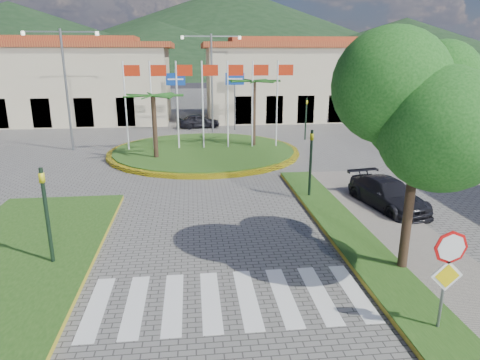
{
  "coord_description": "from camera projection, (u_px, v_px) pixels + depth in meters",
  "views": [
    {
      "loc": [
        -0.75,
        -6.17,
        6.37
      ],
      "look_at": [
        0.85,
        8.0,
        2.19
      ],
      "focal_mm": 32.0,
      "sensor_mm": 36.0,
      "label": 1
    }
  ],
  "objects": [
    {
      "name": "sidewalk_right",
      "position": [
        480.0,
        327.0,
        10.29
      ],
      "size": [
        4.0,
        28.0,
        0.15
      ],
      "primitive_type": "cube",
      "color": "gray",
      "rests_on": "ground"
    },
    {
      "name": "verge_right",
      "position": [
        433.0,
        330.0,
        10.16
      ],
      "size": [
        1.6,
        28.0,
        0.18
      ],
      "primitive_type": "cube",
      "color": "#214B15",
      "rests_on": "ground"
    },
    {
      "name": "median_left",
      "position": [
        3.0,
        274.0,
        12.76
      ],
      "size": [
        5.0,
        14.0,
        0.18
      ],
      "primitive_type": "cube",
      "color": "#214B15",
      "rests_on": "ground"
    },
    {
      "name": "crosswalk",
      "position": [
        225.0,
        299.0,
        11.57
      ],
      "size": [
        8.0,
        3.0,
        0.01
      ],
      "primitive_type": "cube",
      "color": "silver",
      "rests_on": "ground"
    },
    {
      "name": "roundabout_island",
      "position": [
        204.0,
        151.0,
        28.69
      ],
      "size": [
        12.7,
        12.7,
        6.0
      ],
      "color": "yellow",
      "rests_on": "ground"
    },
    {
      "name": "stop_sign",
      "position": [
        448.0,
        266.0,
        9.66
      ],
      "size": [
        0.8,
        0.11,
        2.65
      ],
      "color": "slate",
      "rests_on": "ground"
    },
    {
      "name": "deciduous_tree",
      "position": [
        421.0,
        100.0,
        11.66
      ],
      "size": [
        3.6,
        3.6,
        6.8
      ],
      "color": "black",
      "rests_on": "ground"
    },
    {
      "name": "traffic_light_left",
      "position": [
        46.0,
        208.0,
        12.85
      ],
      "size": [
        0.15,
        0.18,
        3.2
      ],
      "color": "black",
      "rests_on": "ground"
    },
    {
      "name": "traffic_light_right",
      "position": [
        311.0,
        158.0,
        19.14
      ],
      "size": [
        0.15,
        0.18,
        3.2
      ],
      "color": "black",
      "rests_on": "ground"
    },
    {
      "name": "traffic_light_far",
      "position": [
        306.0,
        115.0,
        32.86
      ],
      "size": [
        0.18,
        0.15,
        3.2
      ],
      "color": "black",
      "rests_on": "ground"
    },
    {
      "name": "direction_sign_west",
      "position": [
        176.0,
        90.0,
        36.08
      ],
      "size": [
        1.6,
        0.14,
        5.2
      ],
      "color": "slate",
      "rests_on": "ground"
    },
    {
      "name": "direction_sign_east",
      "position": [
        235.0,
        89.0,
        36.62
      ],
      "size": [
        1.6,
        0.14,
        5.2
      ],
      "color": "slate",
      "rests_on": "ground"
    },
    {
      "name": "street_lamp_centre",
      "position": [
        212.0,
        78.0,
        35.2
      ],
      "size": [
        4.8,
        0.16,
        8.0
      ],
      "color": "slate",
      "rests_on": "ground"
    },
    {
      "name": "street_lamp_west",
      "position": [
        66.0,
        84.0,
        28.41
      ],
      "size": [
        4.8,
        0.16,
        8.0
      ],
      "color": "slate",
      "rests_on": "ground"
    },
    {
      "name": "building_left",
      "position": [
        53.0,
        81.0,
        41.38
      ],
      "size": [
        23.32,
        9.54,
        8.05
      ],
      "color": "beige",
      "rests_on": "ground"
    },
    {
      "name": "building_right",
      "position": [
        296.0,
        80.0,
        43.97
      ],
      "size": [
        19.08,
        9.54,
        8.05
      ],
      "color": "beige",
      "rests_on": "ground"
    },
    {
      "name": "hill_far_west",
      "position": [
        13.0,
        39.0,
        132.21
      ],
      "size": [
        140.0,
        140.0,
        22.0
      ],
      "primitive_type": "cone",
      "color": "black",
      "rests_on": "ground"
    },
    {
      "name": "hill_far_mid",
      "position": [
        232.0,
        30.0,
        157.7
      ],
      "size": [
        180.0,
        180.0,
        30.0
      ],
      "primitive_type": "cone",
      "color": "black",
      "rests_on": "ground"
    },
    {
      "name": "hill_far_east",
      "position": [
        404.0,
        46.0,
        141.48
      ],
      "size": [
        120.0,
        120.0,
        18.0
      ],
      "primitive_type": "cone",
      "color": "black",
      "rests_on": "ground"
    },
    {
      "name": "hill_near_back",
      "position": [
        159.0,
        49.0,
        128.37
      ],
      "size": [
        110.0,
        110.0,
        16.0
      ],
      "primitive_type": "cone",
      "color": "black",
      "rests_on": "ground"
    },
    {
      "name": "white_van",
      "position": [
        66.0,
        118.0,
        40.87
      ],
      "size": [
        4.07,
        2.48,
        1.05
      ],
      "primitive_type": "imported",
      "rotation": [
        0.0,
        0.0,
        1.37
      ],
      "color": "white",
      "rests_on": "ground"
    },
    {
      "name": "car_dark_a",
      "position": [
        199.0,
        121.0,
        38.63
      ],
      "size": [
        3.86,
        2.02,
        1.25
      ],
      "primitive_type": "imported",
      "rotation": [
        0.0,
        0.0,
        1.72
      ],
      "color": "black",
      "rests_on": "ground"
    },
    {
      "name": "car_dark_b",
      "position": [
        307.0,
        116.0,
        41.52
      ],
      "size": [
        4.14,
        1.91,
        1.32
      ],
      "primitive_type": "imported",
      "rotation": [
        0.0,
        0.0,
        1.44
      ],
      "color": "black",
      "rests_on": "ground"
    },
    {
      "name": "car_side_right",
      "position": [
        388.0,
        194.0,
        18.27
      ],
      "size": [
        2.53,
        4.65,
        1.28
      ],
      "primitive_type": "imported",
      "rotation": [
        0.0,
        0.0,
        0.17
      ],
      "color": "black",
      "rests_on": "ground"
    }
  ]
}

